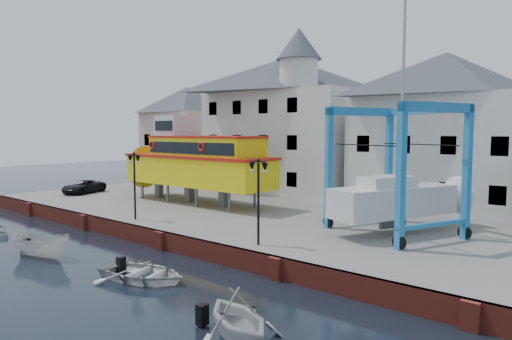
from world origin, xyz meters
The scene contains 14 objects.
ground centered at (0.00, 0.00, 0.00)m, with size 140.00×140.00×0.00m, color #19202D.
hardstanding centered at (0.00, 11.00, 0.50)m, with size 44.00×22.00×1.00m, color slate.
quay_wall centered at (0.00, 0.10, 0.50)m, with size 44.00×0.47×1.00m.
building_pink centered at (-18.00, 18.00, 6.15)m, with size 8.00×7.00×10.30m.
building_white_main centered at (-4.87, 18.39, 7.34)m, with size 14.00×8.30×14.00m.
building_white_right centered at (9.00, 19.00, 6.60)m, with size 12.00×8.00×11.20m.
lamp_post_left centered at (-4.00, 1.20, 4.17)m, with size 1.12×0.32×4.20m.
lamp_post_right centered at (6.00, 1.20, 4.17)m, with size 1.12×0.32×4.20m.
tour_boat centered at (-6.80, 8.19, 4.17)m, with size 15.47×3.92×6.72m.
travel_lift centered at (10.24, 8.59, 3.21)m, with size 7.53×8.94×13.23m.
van centered at (-17.82, 5.52, 1.57)m, with size 1.91×4.14×1.15m, color black.
motorboat_a centered at (-3.49, -4.95, 0.00)m, with size 1.44×3.82×1.48m, color silver.
motorboat_b centered at (3.54, -3.80, 0.00)m, with size 3.00×4.21×0.87m, color silver.
motorboat_c centered at (10.64, -5.41, 0.00)m, with size 2.85×3.30×1.74m, color silver.
Camera 1 is at (19.86, -15.55, 6.49)m, focal length 32.00 mm.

